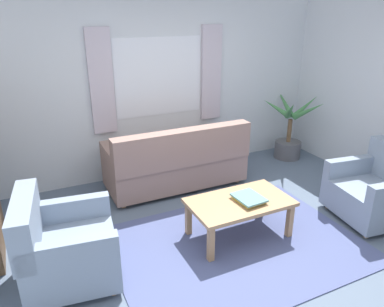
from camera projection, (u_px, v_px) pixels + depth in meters
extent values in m
plane|color=slate|center=(236.00, 245.00, 3.90)|extent=(6.24, 6.24, 0.00)
cube|color=silver|center=(158.00, 87.00, 5.31)|extent=(5.32, 0.12, 2.60)
cube|color=white|center=(159.00, 77.00, 5.20)|extent=(1.30, 0.01, 1.10)
cube|color=silver|center=(101.00, 82.00, 4.84)|extent=(0.32, 0.06, 1.40)
cube|color=silver|center=(211.00, 73.00, 5.51)|extent=(0.32, 0.06, 1.40)
cube|color=#4C5684|center=(237.00, 245.00, 3.89)|extent=(2.58, 1.90, 0.01)
cube|color=gray|center=(175.00, 169.00, 5.15)|extent=(1.90, 0.80, 0.38)
cube|color=gray|center=(184.00, 148.00, 4.72)|extent=(1.90, 0.20, 0.48)
cube|color=gray|center=(229.00, 139.00, 5.39)|extent=(0.16, 0.80, 0.24)
cube|color=gray|center=(113.00, 159.00, 4.69)|extent=(0.16, 0.80, 0.24)
cylinder|color=#A87F56|center=(217.00, 165.00, 5.83)|extent=(0.06, 0.06, 0.06)
cylinder|color=#A87F56|center=(112.00, 186.00, 5.14)|extent=(0.06, 0.06, 0.06)
cylinder|color=#A87F56|center=(237.00, 180.00, 5.32)|extent=(0.06, 0.06, 0.06)
cylinder|color=#A87F56|center=(124.00, 205.00, 4.64)|extent=(0.06, 0.06, 0.06)
cube|color=gray|center=(72.00, 256.00, 3.35)|extent=(0.90, 0.94, 0.36)
cube|color=gray|center=(26.00, 224.00, 3.11)|extent=(0.29, 0.86, 0.46)
cube|color=gray|center=(69.00, 253.00, 2.93)|extent=(0.81, 0.22, 0.22)
cube|color=gray|center=(68.00, 209.00, 3.56)|extent=(0.81, 0.22, 0.22)
cylinder|color=#A87F56|center=(114.00, 291.00, 3.22)|extent=(0.05, 0.05, 0.06)
cylinder|color=#A87F56|center=(106.00, 247.00, 3.82)|extent=(0.05, 0.05, 0.06)
cylinder|color=#A87F56|center=(41.00, 259.00, 3.64)|extent=(0.05, 0.05, 0.06)
cube|color=gray|center=(371.00, 200.00, 4.34)|extent=(0.91, 0.94, 0.36)
cube|color=gray|center=(354.00, 166.00, 4.55)|extent=(0.81, 0.23, 0.22)
cylinder|color=#A87F56|center=(327.00, 205.00, 4.63)|extent=(0.05, 0.05, 0.06)
cylinder|color=#A87F56|center=(366.00, 235.00, 4.02)|extent=(0.05, 0.05, 0.06)
cylinder|color=#A87F56|center=(368.00, 198.00, 4.81)|extent=(0.05, 0.05, 0.06)
cube|color=#A87F56|center=(240.00, 202.00, 3.92)|extent=(1.10, 0.64, 0.04)
cube|color=#A87F56|center=(211.00, 244.00, 3.59)|extent=(0.06, 0.06, 0.40)
cube|color=#A87F56|center=(290.00, 221.00, 3.98)|extent=(0.06, 0.06, 0.40)
cube|color=#A87F56|center=(188.00, 219.00, 4.02)|extent=(0.06, 0.06, 0.40)
cube|color=#A87F56|center=(262.00, 200.00, 4.41)|extent=(0.06, 0.06, 0.40)
cube|color=gold|center=(249.00, 199.00, 3.90)|extent=(0.28, 0.30, 0.03)
cube|color=#5B8E93|center=(249.00, 197.00, 3.89)|extent=(0.29, 0.35, 0.02)
cylinder|color=#56565B|center=(287.00, 149.00, 6.16)|extent=(0.43, 0.43, 0.28)
cylinder|color=brown|center=(289.00, 131.00, 6.04)|extent=(0.07, 0.07, 0.38)
cone|color=#47894C|center=(305.00, 107.00, 6.00)|extent=(0.50, 0.12, 0.39)
cone|color=#47894C|center=(285.00, 102.00, 6.17)|extent=(0.22, 0.57, 0.43)
cone|color=#47894C|center=(276.00, 108.00, 5.99)|extent=(0.35, 0.45, 0.33)
cone|color=#47894C|center=(290.00, 110.00, 5.57)|extent=(0.46, 0.57, 0.46)
cone|color=#47894C|center=(309.00, 111.00, 5.75)|extent=(0.29, 0.50, 0.42)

